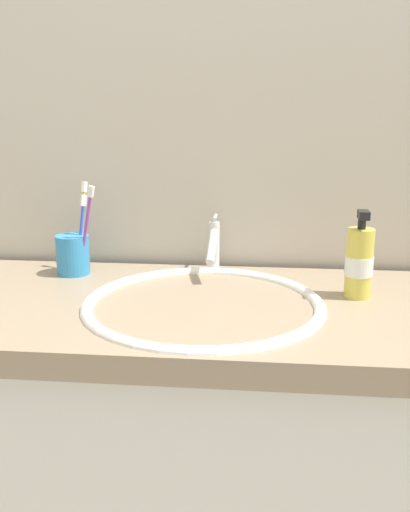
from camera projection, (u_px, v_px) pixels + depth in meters
tiled_wall_back at (222, 121)px, 1.33m from camera, size 2.41×0.04×2.40m
vanity_counter at (209, 492)px, 1.24m from camera, size 1.21×0.52×0.86m
sink_basin at (203, 324)px, 1.12m from camera, size 0.47×0.47×0.11m
faucet at (214, 245)px, 1.31m from camera, size 0.02×0.15×0.13m
toothbrush_cup at (73, 255)px, 1.31m from camera, size 0.07×0.07×0.09m
toothbrush_blue at (81, 228)px, 1.30m from camera, size 0.03×0.03×0.17m
toothbrush_yellow at (82, 220)px, 1.32m from camera, size 0.02×0.05×0.20m
toothbrush_purple at (86, 225)px, 1.27m from camera, size 0.05×0.03×0.20m
soap_dispenser at (359, 262)px, 1.14m from camera, size 0.06×0.06×0.18m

